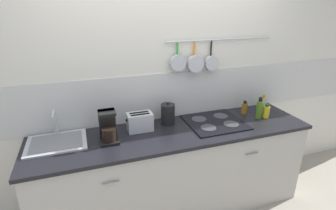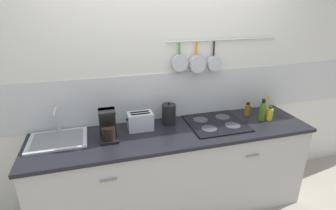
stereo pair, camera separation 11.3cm
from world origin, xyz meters
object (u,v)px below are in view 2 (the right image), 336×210
object	(u,v)px
bottle_dish_soap	(248,109)
toaster	(140,121)
kettle	(169,114)
bottle_olive_oil	(263,111)
bottle_cooking_wine	(270,114)
bottle_vinegar	(267,106)
coffee_maker	(108,127)

from	to	relation	value
bottle_dish_soap	toaster	bearing A→B (deg)	-178.72
kettle	bottle_olive_oil	world-z (taller)	kettle
bottle_cooking_wine	bottle_vinegar	xyz separation A→B (m)	(0.07, 0.15, 0.02)
toaster	bottle_cooking_wine	world-z (taller)	toaster
bottle_dish_soap	bottle_vinegar	bearing A→B (deg)	-4.65
bottle_dish_soap	bottle_cooking_wine	distance (m)	0.23
coffee_maker	kettle	world-z (taller)	coffee_maker
coffee_maker	bottle_vinegar	world-z (taller)	coffee_maker
bottle_dish_soap	bottle_vinegar	distance (m)	0.23
kettle	bottle_dish_soap	bearing A→B (deg)	-1.70
bottle_cooking_wine	bottle_vinegar	world-z (taller)	bottle_vinegar
kettle	bottle_dish_soap	xyz separation A→B (m)	(0.89, -0.03, -0.04)
toaster	kettle	bearing A→B (deg)	10.00
kettle	bottle_olive_oil	xyz separation A→B (m)	(0.97, -0.18, -0.00)
kettle	bottle_vinegar	world-z (taller)	kettle
bottle_cooking_wine	kettle	bearing A→B (deg)	169.41
bottle_dish_soap	kettle	bearing A→B (deg)	178.30
coffee_maker	bottle_olive_oil	xyz separation A→B (m)	(1.58, -0.02, -0.02)
bottle_olive_oil	bottle_vinegar	xyz separation A→B (m)	(0.15, 0.13, -0.01)
bottle_dish_soap	bottle_cooking_wine	world-z (taller)	bottle_cooking_wine
toaster	bottle_olive_oil	distance (m)	1.28
bottle_dish_soap	bottle_vinegar	size ratio (longest dim) A/B	0.73
toaster	bottle_dish_soap	size ratio (longest dim) A/B	1.75
coffee_maker	bottle_vinegar	distance (m)	1.74
kettle	bottle_vinegar	size ratio (longest dim) A/B	1.16
kettle	bottle_dish_soap	distance (m)	0.89
kettle	coffee_maker	bearing A→B (deg)	-165.09
coffee_maker	bottle_vinegar	size ratio (longest dim) A/B	1.41
bottle_dish_soap	bottle_olive_oil	distance (m)	0.18
bottle_olive_oil	bottle_cooking_wine	xyz separation A→B (m)	(0.08, -0.02, -0.03)
kettle	bottle_olive_oil	distance (m)	0.99
bottle_cooking_wine	bottle_olive_oil	bearing A→B (deg)	167.85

